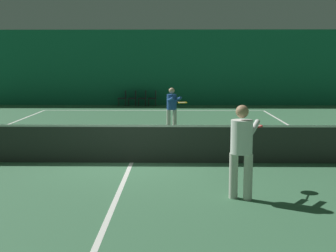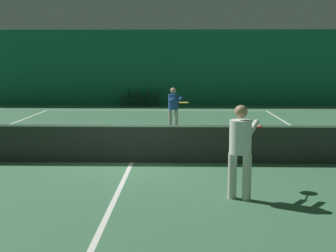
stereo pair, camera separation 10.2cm
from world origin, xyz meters
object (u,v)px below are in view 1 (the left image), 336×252
(player_far, at_px, (172,106))
(courtside_chair_1, at_px, (133,97))
(courtside_chair_0, at_px, (123,97))
(courtside_chair_2, at_px, (143,97))
(tennis_net, at_px, (131,142))
(player_near, at_px, (242,144))
(courtside_chair_3, at_px, (153,97))

(player_far, xyz_separation_m, courtside_chair_1, (-2.19, 8.83, -0.41))
(courtside_chair_0, bearing_deg, courtside_chair_2, 90.00)
(tennis_net, xyz_separation_m, player_near, (2.30, -2.96, 0.50))
(tennis_net, relative_size, courtside_chair_0, 14.29)
(tennis_net, bearing_deg, courtside_chair_2, 92.68)
(courtside_chair_0, bearing_deg, courtside_chair_1, 90.00)
(player_far, height_order, courtside_chair_2, player_far)
(courtside_chair_1, height_order, courtside_chair_3, same)
(courtside_chair_3, bearing_deg, courtside_chair_2, -90.00)
(tennis_net, relative_size, courtside_chair_3, 14.29)
(courtside_chair_0, relative_size, courtside_chair_3, 1.00)
(tennis_net, xyz_separation_m, courtside_chair_3, (-0.11, 14.19, -0.03))
(player_far, bearing_deg, player_near, -14.41)
(courtside_chair_1, relative_size, courtside_chair_3, 1.00)
(player_near, relative_size, courtside_chair_2, 2.07)
(courtside_chair_1, bearing_deg, courtside_chair_3, 90.00)
(courtside_chair_2, relative_size, courtside_chair_3, 1.00)
(player_far, bearing_deg, courtside_chair_1, 170.41)
(courtside_chair_1, bearing_deg, tennis_net, 4.89)
(tennis_net, xyz_separation_m, player_far, (0.97, 5.36, 0.39))
(player_near, height_order, courtside_chair_3, player_near)
(courtside_chair_0, xyz_separation_m, courtside_chair_2, (1.10, 0.00, 0.00))
(player_far, bearing_deg, courtside_chair_3, 163.51)
(tennis_net, distance_m, player_near, 3.79)
(player_near, bearing_deg, courtside_chair_0, 35.76)
(courtside_chair_0, xyz_separation_m, courtside_chair_1, (0.55, 0.00, 0.00))
(courtside_chair_2, xyz_separation_m, courtside_chair_3, (0.55, 0.00, 0.00))
(player_near, xyz_separation_m, courtside_chair_3, (-2.42, 17.15, -0.53))
(tennis_net, distance_m, courtside_chair_1, 14.24)
(player_near, xyz_separation_m, player_far, (-1.33, 8.33, -0.12))
(player_far, height_order, courtside_chair_1, player_far)
(courtside_chair_1, relative_size, courtside_chair_2, 1.00)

